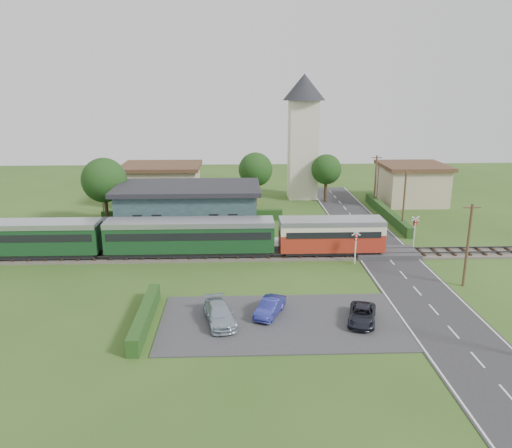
{
  "coord_description": "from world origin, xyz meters",
  "views": [
    {
      "loc": [
        -4.47,
        -43.85,
        16.17
      ],
      "look_at": [
        -2.66,
        4.0,
        2.72
      ],
      "focal_mm": 35.0,
      "sensor_mm": 36.0,
      "label": 1
    }
  ],
  "objects_px": {
    "house_west": "(162,184)",
    "crossing_signal_far": "(415,227)",
    "train": "(157,236)",
    "car_on_road": "(359,226)",
    "car_park_dark": "(362,315)",
    "car_park_blue": "(270,307)",
    "pedestrian_near": "(247,234)",
    "pedestrian_far": "(119,236)",
    "church_tower": "(303,127)",
    "car_park_silver": "(219,314)",
    "house_east": "(412,183)",
    "station_building": "(189,208)",
    "equipment_hut": "(105,232)",
    "crossing_signal_near": "(356,242)"
  },
  "relations": [
    {
      "from": "train",
      "to": "car_on_road",
      "type": "bearing_deg",
      "value": 20.74
    },
    {
      "from": "car_park_blue",
      "to": "pedestrian_far",
      "type": "relative_size",
      "value": 1.98
    },
    {
      "from": "house_east",
      "to": "car_park_silver",
      "type": "bearing_deg",
      "value": -125.63
    },
    {
      "from": "car_park_blue",
      "to": "car_park_silver",
      "type": "xyz_separation_m",
      "value": [
        -3.6,
        -1.1,
        0.05
      ]
    },
    {
      "from": "car_park_blue",
      "to": "pedestrian_near",
      "type": "bearing_deg",
      "value": 118.96
    },
    {
      "from": "house_east",
      "to": "crossing_signal_near",
      "type": "distance_m",
      "value": 27.95
    },
    {
      "from": "equipment_hut",
      "to": "church_tower",
      "type": "xyz_separation_m",
      "value": [
        23.0,
        22.8,
        8.48
      ]
    },
    {
      "from": "train",
      "to": "car_park_silver",
      "type": "relative_size",
      "value": 9.68
    },
    {
      "from": "crossing_signal_near",
      "to": "car_park_dark",
      "type": "xyz_separation_m",
      "value": [
        -2.24,
        -11.9,
        -1.52
      ]
    },
    {
      "from": "house_east",
      "to": "car_park_dark",
      "type": "bearing_deg",
      "value": -113.57
    },
    {
      "from": "car_on_road",
      "to": "pedestrian_near",
      "type": "distance_m",
      "value": 13.88
    },
    {
      "from": "house_west",
      "to": "car_park_dark",
      "type": "relative_size",
      "value": 2.77
    },
    {
      "from": "station_building",
      "to": "train",
      "type": "height_order",
      "value": "station_building"
    },
    {
      "from": "station_building",
      "to": "church_tower",
      "type": "xyz_separation_m",
      "value": [
        15.0,
        17.01,
        7.53
      ]
    },
    {
      "from": "car_park_silver",
      "to": "train",
      "type": "bearing_deg",
      "value": 102.0
    },
    {
      "from": "train",
      "to": "crossing_signal_near",
      "type": "height_order",
      "value": "train"
    },
    {
      "from": "house_east",
      "to": "crossing_signal_near",
      "type": "xyz_separation_m",
      "value": [
        -13.6,
        -24.41,
        -0.66
      ]
    },
    {
      "from": "crossing_signal_far",
      "to": "pedestrian_far",
      "type": "bearing_deg",
      "value": 179.16
    },
    {
      "from": "train",
      "to": "pedestrian_near",
      "type": "xyz_separation_m",
      "value": [
        8.67,
        2.93,
        -0.75
      ]
    },
    {
      "from": "station_building",
      "to": "pedestrian_far",
      "type": "xyz_separation_m",
      "value": [
        -6.46,
        -6.16,
        -1.33
      ]
    },
    {
      "from": "car_park_dark",
      "to": "pedestrian_near",
      "type": "relative_size",
      "value": 1.99
    },
    {
      "from": "house_east",
      "to": "pedestrian_far",
      "type": "height_order",
      "value": "house_east"
    },
    {
      "from": "crossing_signal_far",
      "to": "car_park_blue",
      "type": "relative_size",
      "value": 0.9
    },
    {
      "from": "house_east",
      "to": "crossing_signal_near",
      "type": "bearing_deg",
      "value": -119.13
    },
    {
      "from": "car_park_dark",
      "to": "house_west",
      "type": "bearing_deg",
      "value": 133.61
    },
    {
      "from": "church_tower",
      "to": "crossing_signal_near",
      "type": "height_order",
      "value": "church_tower"
    },
    {
      "from": "train",
      "to": "car_park_blue",
      "type": "relative_size",
      "value": 11.87
    },
    {
      "from": "church_tower",
      "to": "car_park_blue",
      "type": "height_order",
      "value": "church_tower"
    },
    {
      "from": "station_building",
      "to": "crossing_signal_far",
      "type": "distance_m",
      "value": 24.51
    },
    {
      "from": "pedestrian_near",
      "to": "pedestrian_far",
      "type": "relative_size",
      "value": 1.07
    },
    {
      "from": "equipment_hut",
      "to": "church_tower",
      "type": "height_order",
      "value": "church_tower"
    },
    {
      "from": "equipment_hut",
      "to": "car_park_dark",
      "type": "relative_size",
      "value": 0.65
    },
    {
      "from": "house_west",
      "to": "train",
      "type": "bearing_deg",
      "value": -83.14
    },
    {
      "from": "car_park_silver",
      "to": "church_tower",
      "type": "bearing_deg",
      "value": 62.32
    },
    {
      "from": "station_building",
      "to": "car_on_road",
      "type": "bearing_deg",
      "value": -2.52
    },
    {
      "from": "church_tower",
      "to": "pedestrian_near",
      "type": "relative_size",
      "value": 8.98
    },
    {
      "from": "train",
      "to": "car_park_dark",
      "type": "relative_size",
      "value": 11.07
    },
    {
      "from": "church_tower",
      "to": "house_west",
      "type": "relative_size",
      "value": 1.63
    },
    {
      "from": "car_on_road",
      "to": "car_park_dark",
      "type": "distance_m",
      "value": 23.03
    },
    {
      "from": "crossing_signal_near",
      "to": "car_on_road",
      "type": "xyz_separation_m",
      "value": [
        2.88,
        10.55,
        -1.57
      ]
    },
    {
      "from": "station_building",
      "to": "crossing_signal_far",
      "type": "height_order",
      "value": "station_building"
    },
    {
      "from": "equipment_hut",
      "to": "church_tower",
      "type": "distance_m",
      "value": 33.48
    },
    {
      "from": "car_on_road",
      "to": "pedestrian_far",
      "type": "relative_size",
      "value": 1.66
    },
    {
      "from": "crossing_signal_far",
      "to": "car_park_blue",
      "type": "distance_m",
      "value": 22.07
    },
    {
      "from": "car_on_road",
      "to": "pedestrian_far",
      "type": "bearing_deg",
      "value": 105.85
    },
    {
      "from": "equipment_hut",
      "to": "crossing_signal_near",
      "type": "distance_m",
      "value": 25.04
    },
    {
      "from": "equipment_hut",
      "to": "house_west",
      "type": "distance_m",
      "value": 20.05
    },
    {
      "from": "church_tower",
      "to": "car_park_silver",
      "type": "distance_m",
      "value": 42.54
    },
    {
      "from": "house_west",
      "to": "crossing_signal_far",
      "type": "xyz_separation_m",
      "value": [
        28.6,
        -20.61,
        -0.65
      ]
    },
    {
      "from": "car_park_blue",
      "to": "car_park_dark",
      "type": "xyz_separation_m",
      "value": [
        6.38,
        -1.38,
        -0.06
      ]
    }
  ]
}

